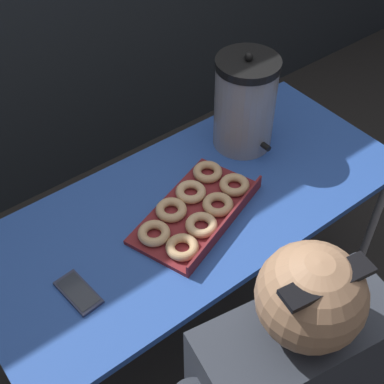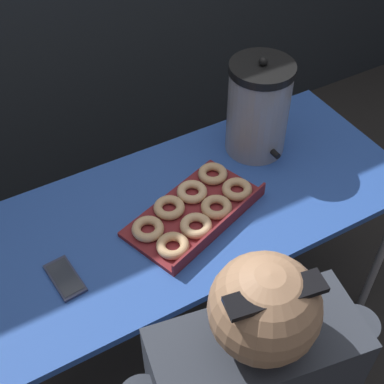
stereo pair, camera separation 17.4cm
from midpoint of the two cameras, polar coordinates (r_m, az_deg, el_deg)
The scene contains 5 objects.
ground_plane at distance 2.41m, azimuth 2.28°, elevation -14.09°, with size 12.00×12.00×0.00m, color #2D2B28.
folding_table at distance 1.83m, azimuth 2.93°, elevation -2.53°, with size 1.50×0.67×0.77m.
donut_box at distance 1.74m, azimuth 3.15°, elevation -2.13°, with size 0.51×0.38×0.05m.
coffee_urn at distance 1.91m, azimuth 9.70°, elevation 8.69°, with size 0.22×0.25×0.38m.
cell_phone at distance 1.61m, azimuth -10.39°, elevation -9.20°, with size 0.09×0.16×0.01m.
Camera 2 is at (-0.61, -1.06, 2.08)m, focal length 50.00 mm.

